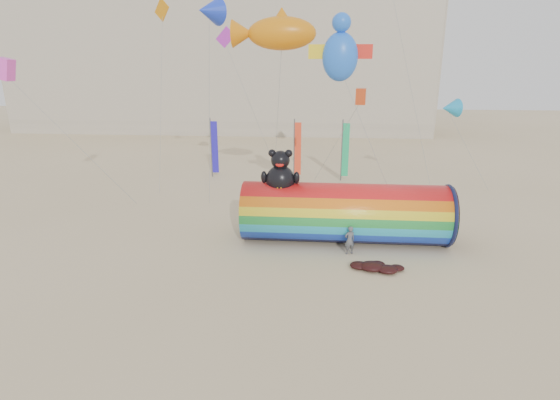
# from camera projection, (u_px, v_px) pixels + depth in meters

# --- Properties ---
(ground) EXTENTS (160.00, 160.00, 0.00)m
(ground) POSITION_uv_depth(u_px,v_px,m) (268.00, 251.00, 23.33)
(ground) COLOR #CCB58C
(ground) RESTS_ON ground
(hotel_building) EXTENTS (60.40, 15.40, 20.60)m
(hotel_building) POSITION_uv_depth(u_px,v_px,m) (222.00, 59.00, 64.98)
(hotel_building) COLOR #B7AD99
(hotel_building) RESTS_ON ground
(windsock_assembly) EXTENTS (11.37, 3.46, 5.24)m
(windsock_assembly) POSITION_uv_depth(u_px,v_px,m) (344.00, 211.00, 24.20)
(windsock_assembly) COLOR red
(windsock_assembly) RESTS_ON ground
(kite_handler) EXTENTS (0.66, 0.54, 1.54)m
(kite_handler) POSITION_uv_depth(u_px,v_px,m) (350.00, 240.00, 22.75)
(kite_handler) COLOR #525459
(kite_handler) RESTS_ON ground
(fabric_bundle) EXTENTS (2.62, 1.35, 0.41)m
(fabric_bundle) POSITION_uv_depth(u_px,v_px,m) (376.00, 267.00, 21.10)
(fabric_bundle) COLOR #360A09
(fabric_bundle) RESTS_ON ground
(festival_banners) EXTENTS (11.93, 0.43, 5.20)m
(festival_banners) POSITION_uv_depth(u_px,v_px,m) (284.00, 149.00, 37.30)
(festival_banners) COLOR #59595E
(festival_banners) RESTS_ON ground
(flying_kites) EXTENTS (28.84, 13.64, 9.55)m
(flying_kites) POSITION_uv_depth(u_px,v_px,m) (294.00, 45.00, 24.66)
(flying_kites) COLOR blue
(flying_kites) RESTS_ON ground
(beachgoers) EXTENTS (82.01, 56.74, 1.81)m
(beachgoers) POSITION_uv_depth(u_px,v_px,m) (355.00, 263.00, 19.94)
(beachgoers) COLOR #33333F
(beachgoers) RESTS_ON ground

